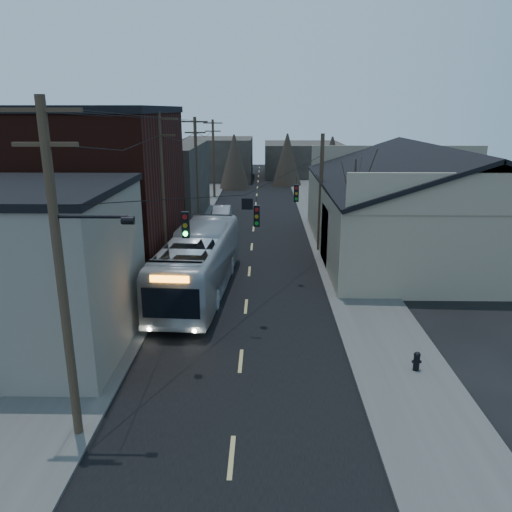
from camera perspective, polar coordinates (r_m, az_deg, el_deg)
The scene contains 15 objects.
ground at distance 14.77m, azimuth -3.38°, elevation -26.81°, with size 160.00×160.00×0.00m, color black.
road_surface at distance 41.97m, azimuth -0.35°, elevation 2.50°, with size 9.00×110.00×0.02m, color black.
sidewalk_left at distance 42.61m, azimuth -9.13°, elevation 2.57°, with size 4.00×110.00×0.12m, color #474744.
sidewalk_right at distance 42.31m, azimuth 8.49°, elevation 2.50°, with size 4.00×110.00×0.12m, color #474744.
building_clapboard at distance 23.07m, azimuth -24.66°, elevation -1.78°, with size 8.00×8.00×7.00m, color slate.
building_brick at distance 33.02m, azimuth -18.54°, elevation 6.67°, with size 10.00×12.00×10.00m, color black.
building_left_far at distance 48.34m, azimuth -11.64°, elevation 8.23°, with size 9.00×14.00×7.00m, color #2E2A24.
warehouse at distance 38.42m, azimuth 19.29°, elevation 4.37°, with size 16.16×20.60×7.73m.
building_far_left at distance 76.38m, azimuth -4.32°, elevation 11.04°, with size 10.00×12.00×6.00m, color #2E2A24.
building_far_right at distance 81.31m, azimuth 5.35°, elevation 10.99°, with size 12.00×14.00×5.00m, color #2E2A24.
bare_tree at distance 31.89m, azimuth 11.00°, elevation 4.34°, with size 0.40×0.40×7.20m, color black.
utility_lines at distance 35.48m, azimuth -5.67°, elevation 7.99°, with size 11.24×45.28×10.50m.
bus at distance 28.36m, azimuth -6.59°, elevation -0.73°, with size 3.02×12.90×3.59m, color #ADB4B9.
parked_car at distance 46.52m, azimuth -3.93°, elevation 4.77°, with size 1.57×4.51×1.49m, color #9E9FA5.
fire_hydrant at distance 21.20m, azimuth 17.89°, elevation -11.28°, with size 0.37×0.27×0.79m.
Camera 1 is at (0.96, -10.72, 10.12)m, focal length 35.00 mm.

